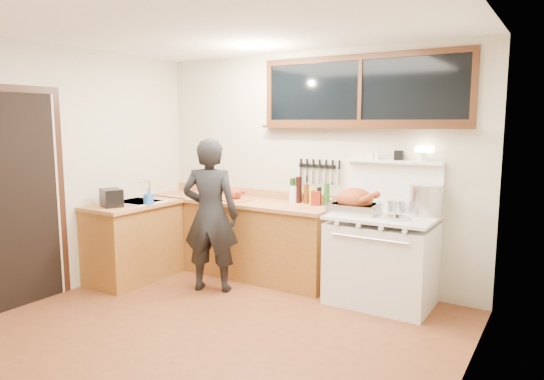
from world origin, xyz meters
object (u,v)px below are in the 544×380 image
Objects in this scene: vintage_stove at (382,258)px; roast_turkey at (355,203)px; man at (210,215)px; cutting_board at (234,195)px.

vintage_stove is 0.61m from roast_turkey.
man is 0.62m from cutting_board.
vintage_stove reaches higher than roast_turkey.
man is 1.53m from roast_turkey.
vintage_stove is 3.06× the size of cutting_board.
man is (-1.70, -0.61, 0.36)m from vintage_stove.
vintage_stove is at bearing 0.50° from cutting_board.
roast_turkey is at bearing -1.00° from cutting_board.
vintage_stove is 1.89m from cutting_board.
man reaches higher than vintage_stove.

